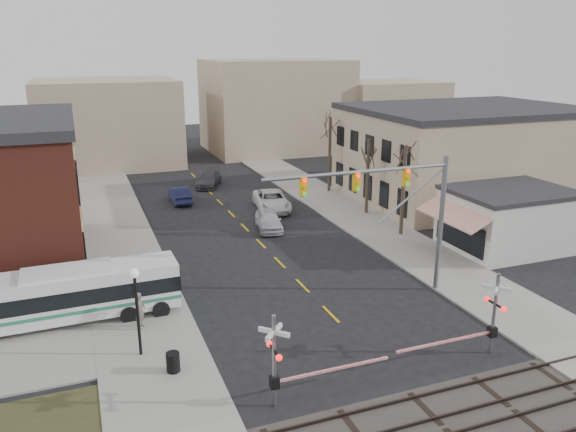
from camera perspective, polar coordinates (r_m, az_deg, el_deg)
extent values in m
plane|color=black|center=(28.97, 6.08, -11.58)|extent=(160.00, 160.00, 0.00)
cube|color=gray|center=(44.80, -16.87, -1.67)|extent=(5.00, 60.00, 0.12)
cube|color=gray|center=(49.56, 5.51, 0.77)|extent=(5.00, 60.00, 0.12)
cube|color=#332D28|center=(23.27, 15.53, -20.02)|extent=(160.00, 5.00, 0.06)
cube|color=#2D231E|center=(23.52, 14.82, -19.23)|extent=(160.00, 0.08, 0.14)
cube|color=#2D231E|center=(24.46, 12.80, -17.50)|extent=(160.00, 0.08, 0.14)
cube|color=tan|center=(39.73, -20.43, 2.03)|extent=(0.10, 15.00, 0.50)
cube|color=tan|center=(38.95, -21.05, 7.87)|extent=(0.10, 15.00, 0.70)
cube|color=black|center=(40.40, -20.07, -1.39)|extent=(0.08, 13.00, 2.60)
cube|color=tan|center=(55.25, 17.41, 5.95)|extent=(20.00, 15.00, 8.00)
cube|color=#262628|center=(54.66, 17.80, 10.32)|extent=(20.30, 15.30, 0.50)
cube|color=beige|center=(42.28, 21.45, -0.46)|extent=(8.00, 6.00, 4.00)
cube|color=#262628|center=(41.73, 21.77, 2.36)|extent=(8.20, 6.20, 0.30)
cube|color=red|center=(39.00, 16.35, 0.17)|extent=(1.68, 6.00, 0.87)
cylinder|color=#382B21|center=(42.42, 11.63, 2.54)|extent=(0.28, 0.28, 6.75)
cylinder|color=#382B21|center=(47.63, 8.09, 4.00)|extent=(0.28, 0.28, 6.30)
cylinder|color=#382B21|center=(54.61, 4.25, 6.26)|extent=(0.28, 0.28, 7.20)
cube|color=silver|center=(31.04, -21.31, -7.35)|extent=(10.97, 2.61, 2.37)
cube|color=black|center=(30.98, -21.34, -7.11)|extent=(11.01, 2.65, 0.82)
cube|color=#267351|center=(31.27, -21.20, -8.34)|extent=(11.01, 2.65, 0.18)
cylinder|color=black|center=(31.52, -21.08, -9.31)|extent=(0.96, 2.39, 0.91)
cylinder|color=gray|center=(33.10, 15.25, -0.88)|extent=(0.28, 0.28, 8.00)
cylinder|color=gray|center=(29.42, 7.27, 4.46)|extent=(10.69, 0.20, 0.20)
cube|color=gold|center=(30.94, 11.91, 3.90)|extent=(0.35, 0.30, 1.00)
cube|color=gold|center=(29.46, 6.97, 3.49)|extent=(0.35, 0.30, 1.00)
cube|color=gold|center=(28.21, 1.55, 3.01)|extent=(0.35, 0.30, 1.00)
cylinder|color=gray|center=(22.53, -1.42, -14.61)|extent=(0.16, 0.16, 4.00)
cube|color=silver|center=(21.88, -1.44, -11.70)|extent=(1.00, 1.00, 0.18)
cube|color=silver|center=(21.88, -1.44, -11.70)|extent=(1.00, 1.00, 0.18)
sphere|color=#FF0C0C|center=(21.83, -0.93, -14.20)|extent=(0.26, 0.26, 0.26)
sphere|color=#FF0C0C|center=(22.72, -1.90, -12.85)|extent=(0.26, 0.26, 0.26)
cube|color=black|center=(23.01, -1.40, -16.52)|extent=(0.35, 0.35, 0.50)
cube|color=#FF0C0C|center=(23.86, 4.71, -15.24)|extent=(5.00, 0.10, 0.10)
cylinder|color=gray|center=(27.74, 20.21, -9.33)|extent=(0.16, 0.16, 4.00)
cube|color=silver|center=(27.21, 20.48, -6.87)|extent=(1.00, 1.00, 0.18)
cube|color=silver|center=(27.21, 20.48, -6.87)|extent=(1.00, 1.00, 0.18)
sphere|color=#FF0C0C|center=(27.17, 21.07, -8.83)|extent=(0.26, 0.26, 0.26)
sphere|color=#FF0C0C|center=(27.90, 19.58, -7.98)|extent=(0.26, 0.26, 0.26)
cube|color=black|center=(28.13, 20.02, -10.98)|extent=(0.35, 0.35, 0.50)
cube|color=#FF0C0C|center=(26.63, 15.66, -12.20)|extent=(5.00, 0.10, 0.10)
cylinder|color=black|center=(26.64, -15.01, -9.79)|extent=(0.14, 0.14, 3.89)
sphere|color=silver|center=(25.79, -15.37, -5.62)|extent=(0.44, 0.44, 0.44)
cylinder|color=black|center=(25.76, -11.60, -14.33)|extent=(0.60, 0.60, 0.89)
imported|color=#BABBBF|center=(43.69, -1.98, -0.42)|extent=(2.60, 4.73, 1.52)
imported|color=#1B1E43|center=(52.25, -10.93, 2.14)|extent=(1.58, 4.43, 1.46)
imported|color=silver|center=(49.04, -1.68, 1.59)|extent=(3.63, 6.26, 1.64)
imported|color=#424146|center=(57.93, -8.08, 3.71)|extent=(3.86, 5.29, 1.42)
imported|color=#63594F|center=(29.39, -14.78, -9.25)|extent=(0.70, 0.83, 1.95)
imported|color=#353D5D|center=(32.54, -18.72, -7.07)|extent=(1.12, 1.14, 1.86)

